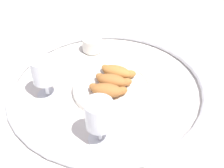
% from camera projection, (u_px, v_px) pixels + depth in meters
% --- Properties ---
extents(ground_plane, '(2.20, 2.20, 0.00)m').
position_uv_depth(ground_plane, '(108.00, 87.00, 0.97)').
color(ground_plane, silver).
extents(table_chrome_rim, '(0.67, 0.67, 0.02)m').
position_uv_depth(table_chrome_rim, '(108.00, 85.00, 0.96)').
color(table_chrome_rim, silver).
rests_on(table_chrome_rim, ground_plane).
extents(pastry_plate, '(0.26, 0.26, 0.02)m').
position_uv_depth(pastry_plate, '(112.00, 88.00, 0.95)').
color(pastry_plate, silver).
rests_on(pastry_plate, ground_plane).
extents(croissant_large, '(0.14, 0.07, 0.04)m').
position_uv_depth(croissant_large, '(107.00, 90.00, 0.89)').
color(croissant_large, '#AD6B33').
rests_on(croissant_large, pastry_plate).
extents(croissant_small, '(0.14, 0.06, 0.04)m').
position_uv_depth(croissant_small, '(112.00, 81.00, 0.93)').
color(croissant_small, '#AD6B33').
rests_on(croissant_small, pastry_plate).
extents(croissant_extra, '(0.14, 0.07, 0.04)m').
position_uv_depth(croissant_extra, '(117.00, 72.00, 0.97)').
color(croissant_extra, '#BC7A38').
rests_on(croissant_extra, pastry_plate).
extents(coffee_cup_near, '(0.14, 0.14, 0.06)m').
position_uv_depth(coffee_cup_near, '(92.00, 46.00, 1.12)').
color(coffee_cup_near, silver).
rests_on(coffee_cup_near, ground_plane).
extents(juice_glass_left, '(0.08, 0.08, 0.14)m').
position_uv_depth(juice_glass_left, '(44.00, 72.00, 0.88)').
color(juice_glass_left, white).
rests_on(juice_glass_left, ground_plane).
extents(juice_glass_right, '(0.08, 0.08, 0.14)m').
position_uv_depth(juice_glass_right, '(99.00, 116.00, 0.74)').
color(juice_glass_right, white).
rests_on(juice_glass_right, ground_plane).
extents(folded_napkin, '(0.15, 0.15, 0.01)m').
position_uv_depth(folded_napkin, '(59.00, 62.00, 1.08)').
color(folded_napkin, silver).
rests_on(folded_napkin, ground_plane).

